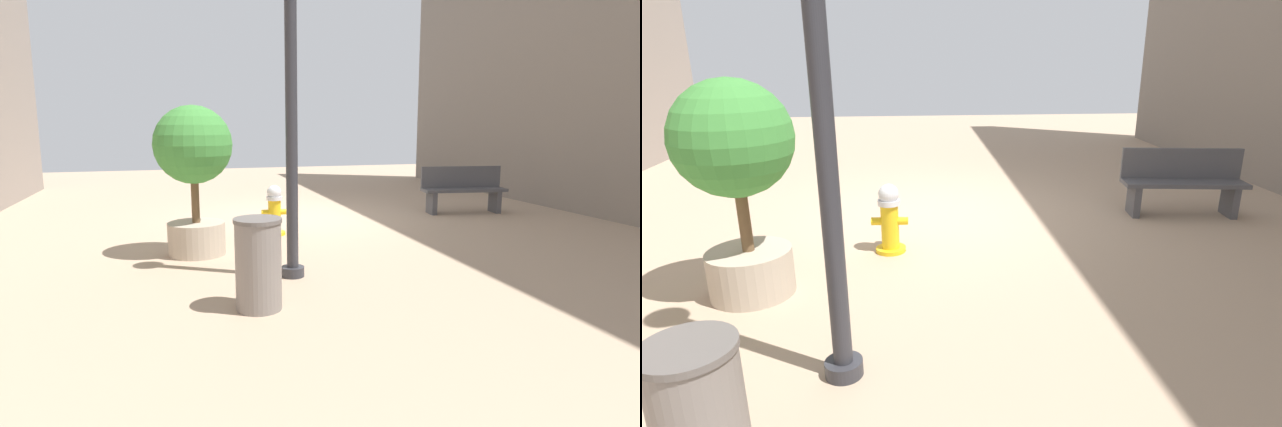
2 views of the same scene
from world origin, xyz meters
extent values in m
plane|color=tan|center=(0.00, 0.00, 0.00)|extent=(23.40, 23.40, 0.00)
cylinder|color=gold|center=(0.62, 1.42, 0.03)|extent=(0.36, 0.36, 0.05)
cylinder|color=gold|center=(0.62, 1.42, 0.32)|extent=(0.21, 0.21, 0.53)
cylinder|color=silver|center=(0.62, 1.42, 0.61)|extent=(0.26, 0.26, 0.06)
sphere|color=silver|center=(0.62, 1.42, 0.71)|extent=(0.24, 0.24, 0.24)
cylinder|color=gold|center=(0.77, 1.41, 0.38)|extent=(0.14, 0.10, 0.09)
cylinder|color=gold|center=(0.47, 1.43, 0.38)|extent=(0.14, 0.10, 0.09)
cylinder|color=gold|center=(0.61, 1.26, 0.34)|extent=(0.13, 0.15, 0.12)
cube|color=#4C4C51|center=(-4.22, 0.49, 0.23)|extent=(0.15, 0.41, 0.45)
cube|color=#4C4C51|center=(-2.85, 0.31, 0.23)|extent=(0.15, 0.41, 0.45)
cube|color=#4C4C51|center=(-3.54, 0.40, 0.48)|extent=(1.76, 0.65, 0.06)
cube|color=#4C4C51|center=(-3.56, 0.21, 0.73)|extent=(1.71, 0.28, 0.44)
cylinder|color=tan|center=(1.92, 2.41, 0.23)|extent=(0.80, 0.80, 0.46)
cylinder|color=brown|center=(1.92, 2.41, 0.84)|extent=(0.11, 0.11, 0.76)
sphere|color=#3D8438|center=(1.92, 2.41, 1.54)|extent=(1.08, 1.08, 1.08)
cylinder|color=#2D2D33|center=(0.85, 3.83, 0.06)|extent=(0.28, 0.28, 0.12)
cylinder|color=#2D2D33|center=(0.85, 3.83, 1.81)|extent=(0.14, 0.14, 3.39)
cylinder|color=slate|center=(1.43, 4.83, 0.44)|extent=(0.46, 0.46, 0.88)
cylinder|color=#5B5551|center=(1.43, 4.83, 0.90)|extent=(0.48, 0.48, 0.04)
camera|label=1|loc=(2.18, 9.75, 1.84)|focal=29.07mm
camera|label=2|loc=(0.27, 7.08, 2.30)|focal=28.25mm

